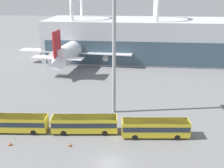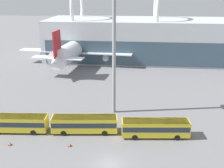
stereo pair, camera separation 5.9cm
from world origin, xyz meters
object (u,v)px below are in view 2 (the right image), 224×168
Objects in this scene: airliner_at_gate_far at (76,48)px; shuttle_bus_0 at (15,122)px; floodlight_mast at (114,41)px; traffic_cone_1 at (70,145)px; traffic_cone_0 at (10,144)px; shuttle_bus_1 at (84,123)px; shuttle_bus_2 at (155,127)px.

airliner_at_gate_far is 47.81m from shuttle_bus_0.
traffic_cone_1 is (-5.85, -13.98, -14.49)m from floodlight_mast.
traffic_cone_0 is (-15.72, -14.72, -14.49)m from floodlight_mast.
shuttle_bus_0 is at bearing -148.99° from floodlight_mast.
shuttle_bus_1 is (12.07, -46.70, -3.55)m from airliner_at_gate_far.
shuttle_bus_2 is at bearing 12.73° from traffic_cone_0.
traffic_cone_1 is at bearing -23.90° from shuttle_bus_0.
traffic_cone_1 is at bearing 4.29° from traffic_cone_0.
shuttle_bus_1 is 1.00× the size of shuttle_bus_2.
shuttle_bus_0 is 18.76× the size of traffic_cone_0.
floodlight_mast reaches higher than shuttle_bus_0.
floodlight_mast is (16.43, -37.57, 9.46)m from airliner_at_gate_far.
traffic_cone_0 is at bearing -159.77° from shuttle_bus_1.
shuttle_bus_2 is at bearing -2.63° from shuttle_bus_0.
shuttle_bus_1 is 12.44m from shuttle_bus_2.
shuttle_bus_0 is (-0.37, -47.67, -3.55)m from airliner_at_gate_far.
shuttle_bus_0 is at bearing 103.10° from traffic_cone_0.
shuttle_bus_1 is 18.84× the size of traffic_cone_0.
shuttle_bus_1 reaches higher than traffic_cone_1.
shuttle_bus_1 is 5.30m from traffic_cone_1.
shuttle_bus_0 is 12.48m from shuttle_bus_1.
traffic_cone_0 is at bearing -172.95° from shuttle_bus_2.
airliner_at_gate_far is at bearing 90.77° from traffic_cone_0.
shuttle_bus_0 is at bearing 176.05° from shuttle_bus_2.
floodlight_mast is at bearing 67.28° from traffic_cone_1.
airliner_at_gate_far is 3.65× the size of shuttle_bus_0.
traffic_cone_1 is at bearing -113.07° from shuttle_bus_1.
shuttle_bus_0 reaches higher than traffic_cone_0.
airliner_at_gate_far is at bearing 98.48° from shuttle_bus_1.
shuttle_bus_0 and shuttle_bus_1 have the same top height.
airliner_at_gate_far reaches higher than shuttle_bus_0.
shuttle_bus_1 is 16.48m from floodlight_mast.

